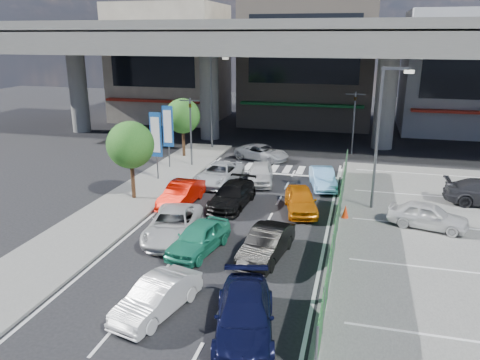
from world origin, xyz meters
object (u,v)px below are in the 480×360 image
(kei_truck_front_right, at_px, (323,178))
(traffic_cone, at_px, (345,211))
(hatch_white_back_mid, at_px, (157,297))
(parked_sedan_white, at_px, (428,215))
(minivan_navy_back, at_px, (245,316))
(taxi_orange_right, at_px, (301,200))
(tree_near, at_px, (130,145))
(sedan_white_mid_left, at_px, (173,224))
(street_lamp_right, at_px, (382,127))
(wagon_silver_front_left, at_px, (219,174))
(hatch_black_mid_right, at_px, (266,244))
(crossing_wagon_silver, at_px, (262,153))
(taxi_orange_left, at_px, (181,194))
(sedan_white_front_mid, at_px, (260,173))
(street_lamp_left, at_px, (213,94))
(traffic_light_left, at_px, (190,115))
(traffic_light_right, at_px, (355,107))
(tree_far, at_px, (183,116))
(signboard_far, at_px, (168,128))
(signboard_near, at_px, (156,137))
(sedan_black_mid, at_px, (232,195))
(taxi_teal_mid, at_px, (199,238))

(kei_truck_front_right, height_order, traffic_cone, kei_truck_front_right)
(hatch_white_back_mid, bearing_deg, parked_sedan_white, 60.20)
(minivan_navy_back, xyz_separation_m, taxi_orange_right, (0.32, 11.80, 0.00))
(tree_near, distance_m, sedan_white_mid_left, 7.02)
(street_lamp_right, height_order, wagon_silver_front_left, street_lamp_right)
(hatch_black_mid_right, bearing_deg, crossing_wagon_silver, 110.94)
(taxi_orange_left, bearing_deg, sedan_white_front_mid, 58.64)
(hatch_white_back_mid, xyz_separation_m, traffic_cone, (6.13, 10.95, -0.22))
(minivan_navy_back, height_order, hatch_black_mid_right, same)
(street_lamp_left, height_order, sedan_white_mid_left, street_lamp_left)
(street_lamp_left, bearing_deg, parked_sedan_white, -41.73)
(traffic_light_left, bearing_deg, sedan_white_front_mid, -25.39)
(traffic_light_right, bearing_deg, parked_sedan_white, -74.53)
(tree_far, xyz_separation_m, minivan_navy_back, (10.58, -21.86, -2.70))
(traffic_light_left, xyz_separation_m, parked_sedan_white, (15.95, -8.34, -3.21))
(kei_truck_front_right, bearing_deg, tree_far, 142.64)
(hatch_white_back_mid, bearing_deg, tree_far, 122.97)
(hatch_white_back_mid, bearing_deg, street_lamp_left, 117.33)
(sedan_white_mid_left, bearing_deg, traffic_cone, 20.94)
(tree_far, bearing_deg, signboard_far, -86.74)
(traffic_light_left, xyz_separation_m, traffic_cone, (11.80, -8.01, -3.51))
(crossing_wagon_silver, bearing_deg, signboard_far, 142.77)
(street_lamp_right, bearing_deg, sedan_white_mid_left, -145.45)
(traffic_light_left, xyz_separation_m, signboard_far, (-1.40, -1.01, -0.87))
(hatch_black_mid_right, bearing_deg, sedan_white_front_mid, 111.78)
(signboard_near, relative_size, taxi_orange_right, 1.16)
(traffic_light_left, bearing_deg, tree_near, -95.71)
(traffic_light_left, relative_size, street_lamp_right, 0.65)
(taxi_orange_left, distance_m, taxi_orange_right, 6.96)
(sedan_black_mid, height_order, kei_truck_front_right, sedan_black_mid)
(parked_sedan_white, height_order, traffic_cone, parked_sedan_white)
(taxi_teal_mid, relative_size, hatch_black_mid_right, 0.97)
(signboard_near, bearing_deg, traffic_light_right, 40.91)
(sedan_white_mid_left, relative_size, taxi_teal_mid, 1.23)
(sedan_black_mid, height_order, taxi_orange_right, taxi_orange_right)
(wagon_silver_front_left, bearing_deg, kei_truck_front_right, 11.01)
(street_lamp_left, bearing_deg, signboard_far, -100.31)
(wagon_silver_front_left, relative_size, traffic_cone, 6.68)
(taxi_orange_left, bearing_deg, hatch_white_back_mid, -70.56)
(tree_far, distance_m, sedan_white_mid_left, 16.29)
(traffic_light_left, bearing_deg, hatch_black_mid_right, -57.98)
(taxi_orange_left, bearing_deg, hatch_black_mid_right, -39.29)
(hatch_black_mid_right, xyz_separation_m, taxi_orange_left, (-6.20, 5.53, 0.00))
(tree_far, xyz_separation_m, hatch_white_back_mid, (7.27, -21.46, -2.74))
(signboard_far, height_order, sedan_black_mid, signboard_far)
(taxi_teal_mid, bearing_deg, hatch_black_mid_right, 12.25)
(street_lamp_left, xyz_separation_m, parked_sedan_white, (16.07, -14.34, -4.04))
(traffic_cone, bearing_deg, signboard_near, 162.65)
(sedan_white_mid_left, height_order, wagon_silver_front_left, sedan_white_mid_left)
(minivan_navy_back, bearing_deg, sedan_white_front_mid, 88.04)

